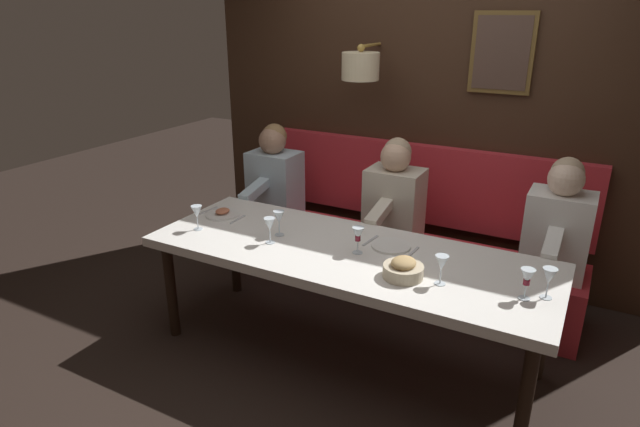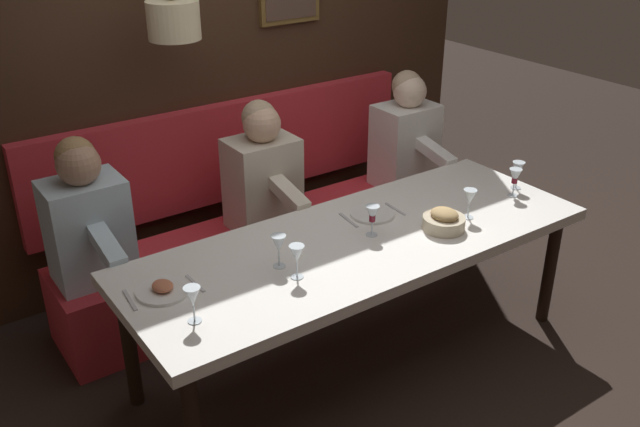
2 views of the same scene
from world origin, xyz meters
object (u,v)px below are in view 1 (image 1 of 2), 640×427
diner_nearest (559,222)px  wine_glass_1 (527,278)px  wine_glass_4 (358,235)px  wine_glass_5 (279,218)px  wine_glass_2 (270,225)px  wine_glass_6 (197,213)px  dining_table (347,260)px  diner_middle (274,175)px  diner_near (394,195)px  wine_glass_3 (442,264)px  wine_glass_0 (549,277)px  bread_bowl (403,269)px

diner_nearest → wine_glass_1: size_ratio=4.82×
wine_glass_4 → wine_glass_5: 0.55m
wine_glass_2 → wine_glass_5: (0.13, 0.02, 0.00)m
wine_glass_4 → wine_glass_6: (-0.17, 1.07, 0.00)m
wine_glass_5 → dining_table: bearing=-89.7°
diner_middle → wine_glass_1: bearing=-114.8°
wine_glass_1 → wine_glass_5: (0.09, 1.51, 0.00)m
wine_glass_4 → dining_table: bearing=86.0°
diner_near → wine_glass_2: size_ratio=4.82×
dining_table → wine_glass_3: bearing=-103.6°
diner_middle → wine_glass_0: size_ratio=4.82×
wine_glass_2 → wine_glass_4: size_ratio=1.00×
diner_near → wine_glass_1: size_ratio=4.82×
dining_table → wine_glass_6: size_ratio=14.97×
diner_middle → wine_glass_5: bearing=-145.4°
wine_glass_0 → wine_glass_1: 0.11m
diner_near → diner_middle: bearing=90.0°
wine_glass_4 → bread_bowl: wine_glass_4 is taller
wine_glass_3 → wine_glass_6: size_ratio=1.00×
diner_middle → wine_glass_1: (-0.98, -2.12, 0.04)m
bread_bowl → wine_glass_2: bearing=87.5°
diner_nearest → diner_middle: (0.00, 2.17, 0.00)m
diner_nearest → wine_glass_4: (-0.89, 1.01, 0.04)m
wine_glass_6 → bread_bowl: bearing=-89.7°
wine_glass_1 → wine_glass_6: bearing=92.2°
diner_nearest → wine_glass_1: diner_nearest is taller
diner_nearest → bread_bowl: 1.24m
dining_table → diner_nearest: size_ratio=3.10×
diner_near → wine_glass_1: bearing=-132.4°
wine_glass_4 → bread_bowl: (-0.16, -0.34, -0.07)m
diner_near → wine_glass_4: 0.90m
diner_middle → bread_bowl: diner_middle is taller
wine_glass_1 → bread_bowl: bearing=96.6°
wine_glass_1 → wine_glass_2: size_ratio=1.00×
wine_glass_0 → wine_glass_6: bearing=93.7°
wine_glass_0 → bread_bowl: 0.72m
diner_nearest → wine_glass_4: size_ratio=4.82×
dining_table → wine_glass_5: wine_glass_5 is taller
dining_table → diner_near: size_ratio=3.10×
wine_glass_2 → wine_glass_6: bearing=94.9°
diner_nearest → wine_glass_0: bearing=-177.3°
wine_glass_2 → diner_middle: bearing=31.8°
diner_middle → wine_glass_3: 1.99m
diner_middle → diner_near: bearing=-90.0°
diner_near → wine_glass_2: (-1.01, 0.42, 0.04)m
diner_near → bread_bowl: bearing=-156.4°
wine_glass_1 → bread_bowl: 0.62m
diner_middle → wine_glass_5: 1.08m
diner_near → wine_glass_6: (-1.06, 0.96, 0.04)m
diner_middle → dining_table: bearing=-128.9°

